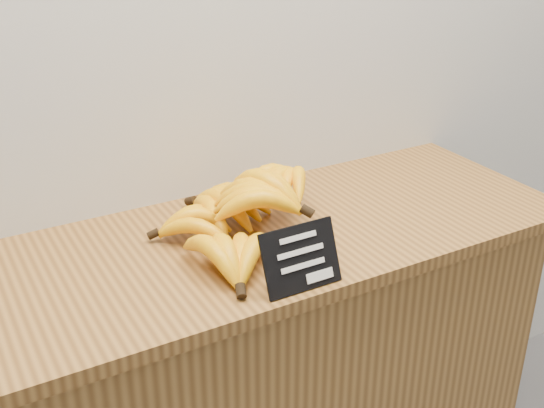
# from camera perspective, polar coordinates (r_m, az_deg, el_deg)

# --- Properties ---
(counter) EXTENTS (1.27, 0.50, 0.90)m
(counter) POSITION_cam_1_polar(r_m,az_deg,el_deg) (1.77, -0.83, -16.30)
(counter) COLOR olive
(counter) RESTS_ON ground
(counter_top) EXTENTS (1.41, 0.54, 0.03)m
(counter_top) POSITION_cam_1_polar(r_m,az_deg,el_deg) (1.50, -0.94, -2.91)
(counter_top) COLOR olive
(counter_top) RESTS_ON counter
(chalkboard_sign) EXTENTS (0.16, 0.05, 0.12)m
(chalkboard_sign) POSITION_cam_1_polar(r_m,az_deg,el_deg) (1.28, 2.44, -4.54)
(chalkboard_sign) COLOR black
(chalkboard_sign) RESTS_ON counter_top
(banana_pile) EXTENTS (0.44, 0.41, 0.13)m
(banana_pile) POSITION_cam_1_polar(r_m,az_deg,el_deg) (1.45, -2.94, -0.74)
(banana_pile) COLOR #FFB70A
(banana_pile) RESTS_ON counter_top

